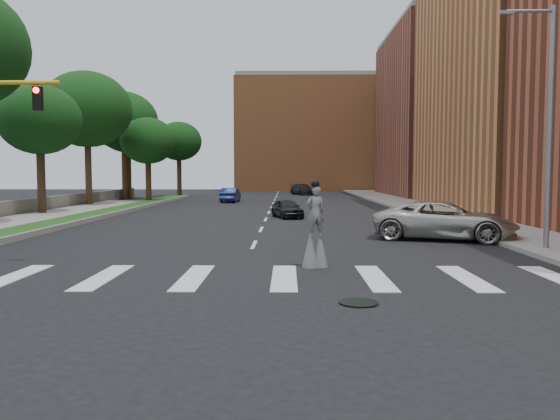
# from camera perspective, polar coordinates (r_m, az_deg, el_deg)

# --- Properties ---
(ground_plane) EXTENTS (160.00, 160.00, 0.00)m
(ground_plane) POSITION_cam_1_polar(r_m,az_deg,el_deg) (14.64, -4.67, -7.82)
(ground_plane) COLOR black
(ground_plane) RESTS_ON ground
(grass_median) EXTENTS (2.00, 60.00, 0.25)m
(grass_median) POSITION_cam_1_polar(r_m,az_deg,el_deg) (36.71, -19.75, -0.72)
(grass_median) COLOR #184513
(grass_median) RESTS_ON ground
(median_curb) EXTENTS (0.20, 60.00, 0.28)m
(median_curb) POSITION_cam_1_polar(r_m,az_deg,el_deg) (36.36, -18.20, -0.70)
(median_curb) COLOR gray
(median_curb) RESTS_ON ground
(sidewalk_right) EXTENTS (5.00, 90.00, 0.18)m
(sidewalk_right) POSITION_cam_1_polar(r_m,az_deg,el_deg) (40.91, 16.56, -0.24)
(sidewalk_right) COLOR gray
(sidewalk_right) RESTS_ON ground
(stone_wall) EXTENTS (0.50, 56.00, 1.10)m
(stone_wall) POSITION_cam_1_polar(r_m,az_deg,el_deg) (40.72, -26.04, 0.15)
(stone_wall) COLOR #5B564E
(stone_wall) RESTS_ON ground
(manhole) EXTENTS (0.90, 0.90, 0.04)m
(manhole) POSITION_cam_1_polar(r_m,az_deg,el_deg) (12.72, 8.22, -9.57)
(manhole) COLOR black
(manhole) RESTS_ON ground
(building_mid) EXTENTS (16.00, 22.00, 24.00)m
(building_mid) POSITION_cam_1_polar(r_m,az_deg,el_deg) (49.65, 26.15, 14.05)
(building_mid) COLOR #C8723E
(building_mid) RESTS_ON ground
(building_far) EXTENTS (16.00, 22.00, 20.00)m
(building_far) POSITION_cam_1_polar(r_m,az_deg,el_deg) (71.65, 17.76, 9.42)
(building_far) COLOR brown
(building_far) RESTS_ON ground
(building_backdrop) EXTENTS (26.00, 14.00, 18.00)m
(building_backdrop) POSITION_cam_1_polar(r_m,az_deg,el_deg) (92.57, 3.68, 7.71)
(building_backdrop) COLOR #C8723E
(building_backdrop) RESTS_ON ground
(streetlight) EXTENTS (2.05, 0.20, 9.00)m
(streetlight) POSITION_cam_1_polar(r_m,az_deg,el_deg) (22.47, 26.17, 8.45)
(streetlight) COLOR slate
(streetlight) RESTS_ON ground
(stilt_performer) EXTENTS (0.83, 0.61, 2.75)m
(stilt_performer) POSITION_cam_1_polar(r_m,az_deg,el_deg) (17.15, 3.68, -2.53)
(stilt_performer) COLOR #322114
(stilt_performer) RESTS_ON ground
(suv_crossing) EXTENTS (6.74, 4.68, 1.71)m
(suv_crossing) POSITION_cam_1_polar(r_m,az_deg,el_deg) (25.19, 16.83, -1.04)
(suv_crossing) COLOR #B2B0A8
(suv_crossing) RESTS_ON ground
(car_near) EXTENTS (2.41, 3.89, 1.24)m
(car_near) POSITION_cam_1_polar(r_m,az_deg,el_deg) (35.67, 0.75, 0.18)
(car_near) COLOR black
(car_near) RESTS_ON ground
(car_mid) EXTENTS (1.73, 4.40, 1.43)m
(car_mid) POSITION_cam_1_polar(r_m,az_deg,el_deg) (54.32, -5.19, 1.58)
(car_mid) COLOR navy
(car_mid) RESTS_ON ground
(car_far) EXTENTS (3.66, 5.28, 1.42)m
(car_far) POSITION_cam_1_polar(r_m,az_deg,el_deg) (71.48, 2.39, 2.16)
(car_far) COLOR black
(car_far) RESTS_ON ground
(tree_3) EXTENTS (5.65, 5.65, 8.99)m
(tree_3) POSITION_cam_1_polar(r_m,az_deg,el_deg) (41.43, -23.84, 8.59)
(tree_3) COLOR #322114
(tree_3) RESTS_ON ground
(tree_4) EXTENTS (7.67, 7.67, 11.66)m
(tree_4) POSITION_cam_1_polar(r_m,az_deg,el_deg) (50.69, -19.53, 9.86)
(tree_4) COLOR #322114
(tree_4) RESTS_ON ground
(tree_5) EXTENTS (6.73, 6.73, 10.80)m
(tree_5) POSITION_cam_1_polar(r_m,az_deg,el_deg) (62.29, -15.61, 8.38)
(tree_5) COLOR #322114
(tree_5) RESTS_ON ground
(tree_6) EXTENTS (5.29, 5.29, 8.27)m
(tree_6) POSITION_cam_1_polar(r_m,az_deg,el_deg) (54.83, -13.65, 7.01)
(tree_6) COLOR #322114
(tree_6) RESTS_ON ground
(tree_7) EXTENTS (5.51, 5.51, 9.05)m
(tree_7) POSITION_cam_1_polar(r_m,az_deg,el_deg) (67.46, -10.52, 7.04)
(tree_7) COLOR #322114
(tree_7) RESTS_ON ground
(tree_8) EXTENTS (7.35, 7.35, 11.61)m
(tree_8) POSITION_cam_1_polar(r_m,az_deg,el_deg) (61.67, -16.04, 8.92)
(tree_8) COLOR #322114
(tree_8) RESTS_ON ground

